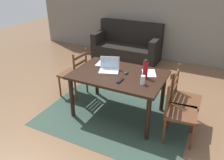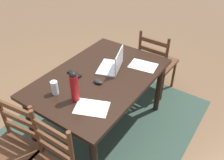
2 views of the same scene
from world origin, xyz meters
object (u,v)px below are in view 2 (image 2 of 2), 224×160
Objects in this scene: dining_table at (100,83)px; chair_right_near at (12,152)px; laptop at (114,65)px; tv_remote at (74,74)px; water_bottle at (74,86)px; computer_mouse at (98,82)px; chair_left_far at (156,63)px; drinking_glass at (55,88)px.

chair_right_near reaches higher than dining_table.
laptop reaches higher than tv_remote.
chair_right_near is 3.10× the size of water_bottle.
computer_mouse is (-0.92, 0.27, 0.32)m from chair_right_near.
tv_remote is at bearing -59.60° from dining_table.
water_bottle is (-0.60, 0.25, 0.46)m from chair_right_near.
dining_table is 4.83× the size of water_bottle.
chair_right_near reaches higher than tv_remote.
chair_left_far is at bearing 174.08° from water_bottle.
laptop is 0.63m from water_bottle.
laptop is 3.74× the size of computer_mouse.
chair_right_near is 9.50× the size of computer_mouse.
dining_table is 0.53m from drinking_glass.
tv_remote is (0.14, -0.23, 0.10)m from dining_table.
tv_remote is at bearing -170.03° from drinking_glass.
chair_right_near is at bearing -11.05° from chair_left_far.
water_bottle is at bearing 157.32° from chair_right_near.
laptop reaches higher than chair_left_far.
chair_right_near is 6.92× the size of drinking_glass.
tv_remote is at bearing -136.36° from water_bottle.
laptop is (0.84, -0.15, 0.36)m from chair_left_far.
drinking_glass is at bearing -20.35° from dining_table.
computer_mouse reaches higher than tv_remote.
tv_remote is (-0.29, -0.28, -0.15)m from water_bottle.
dining_table is 1.07m from chair_left_far.
dining_table is at bearing -10.88° from chair_left_far.
computer_mouse is at bearing 146.84° from drinking_glass.
chair_right_near is 1.01m from computer_mouse.
tv_remote is (0.33, -0.28, -0.05)m from laptop.
laptop is 2.20× the size of tv_remote.
laptop is 0.31m from computer_mouse.
chair_right_near is 1.30m from laptop.
computer_mouse is 0.29m from tv_remote.
computer_mouse is 0.59× the size of tv_remote.
chair_right_near is at bearing -3.09° from drinking_glass.
drinking_glass is at bearing -167.48° from tv_remote.
laptop is (-1.22, 0.25, 0.36)m from chair_right_near.
chair_right_near is at bearing -22.68° from water_bottle.
water_bottle is 0.24m from drinking_glass.
chair_left_far is 5.59× the size of tv_remote.
chair_right_near is at bearing -175.64° from tv_remote.
computer_mouse is (-0.36, 0.23, -0.05)m from drinking_glass.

